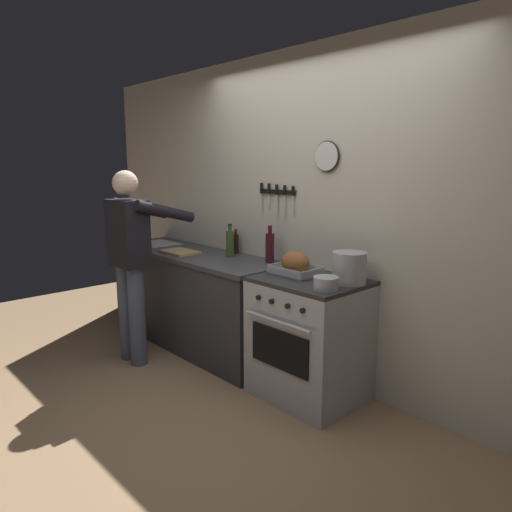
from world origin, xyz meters
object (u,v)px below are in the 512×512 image
person_cook (131,255)px  bottle_olive_oil (230,243)px  bottle_soy_sauce (236,243)px  bottle_wine_red (270,247)px  stove (309,338)px  stock_pot (349,268)px  cutting_board (180,252)px  roasting_pan (295,264)px  saucepan (326,283)px

person_cook → bottle_olive_oil: size_ratio=5.64×
bottle_soy_sauce → person_cook: bearing=-111.8°
bottle_soy_sauce → bottle_wine_red: 0.51m
bottle_wine_red → stove: bearing=-17.4°
bottle_olive_oil → stock_pot: bearing=-0.3°
cutting_board → roasting_pan: bearing=5.6°
stove → saucepan: saucepan is taller
saucepan → bottle_soy_sauce: 1.44m
person_cook → roasting_pan: person_cook is taller
saucepan → bottle_wine_red: (-0.88, 0.35, 0.09)m
stock_pot → roasting_pan: bearing=-168.8°
person_cook → stock_pot: (1.73, 0.72, 0.06)m
bottle_wine_red → bottle_olive_oil: bottle_wine_red is taller
cutting_board → person_cook: bearing=-87.2°
roasting_pan → bottle_soy_sauce: (-0.96, 0.24, 0.02)m
stove → bottle_wine_red: bottle_wine_red is taller
bottle_olive_oil → bottle_soy_sauce: bearing=122.2°
bottle_wine_red → bottle_olive_oil: size_ratio=1.06×
roasting_pan → bottle_olive_oil: 0.87m
cutting_board → bottle_soy_sauce: size_ratio=1.58×
cutting_board → bottle_soy_sauce: bearing=44.5°
stove → saucepan: (0.26, -0.16, 0.49)m
stock_pot → bottle_soy_sauce: size_ratio=1.03×
stove → bottle_soy_sauce: 1.27m
bottle_olive_oil → roasting_pan: bearing=-6.0°
stock_pot → bottle_soy_sauce: 1.39m
person_cook → stock_pot: 1.87m
cutting_board → bottle_wine_red: bearing=19.3°
stove → bottle_soy_sauce: size_ratio=3.94×
bottle_soy_sauce → bottle_wine_red: bearing=-6.6°
person_cook → cutting_board: size_ratio=4.61×
bottle_soy_sauce → roasting_pan: bearing=-13.9°
roasting_pan → bottle_olive_oil: bottle_olive_oil is taller
stock_pot → saucepan: size_ratio=1.40×
stock_pot → bottle_olive_oil: size_ratio=0.80×
stove → bottle_wine_red: size_ratio=2.88×
saucepan → bottle_olive_oil: 1.32m
roasting_pan → person_cook: bearing=-154.0°
roasting_pan → bottle_wine_red: size_ratio=1.13×
stove → roasting_pan: size_ratio=2.56×
person_cook → bottle_wine_red: 1.18m
cutting_board → bottle_olive_oil: (0.46, 0.22, 0.11)m
bottle_wine_red → roasting_pan: bearing=-21.5°
stove → stock_pot: stock_pot is taller
roasting_pan → saucepan: (0.43, -0.17, -0.03)m
cutting_board → bottle_soy_sauce: 0.53m
cutting_board → bottle_wine_red: size_ratio=1.15×
saucepan → bottle_olive_oil: (-1.29, 0.26, 0.08)m
saucepan → bottle_soy_sauce: size_ratio=0.73×
saucepan → bottle_olive_oil: bottle_olive_oil is taller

